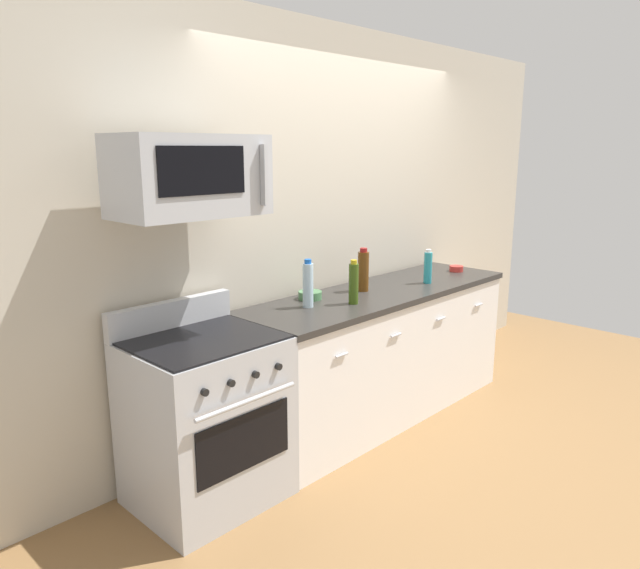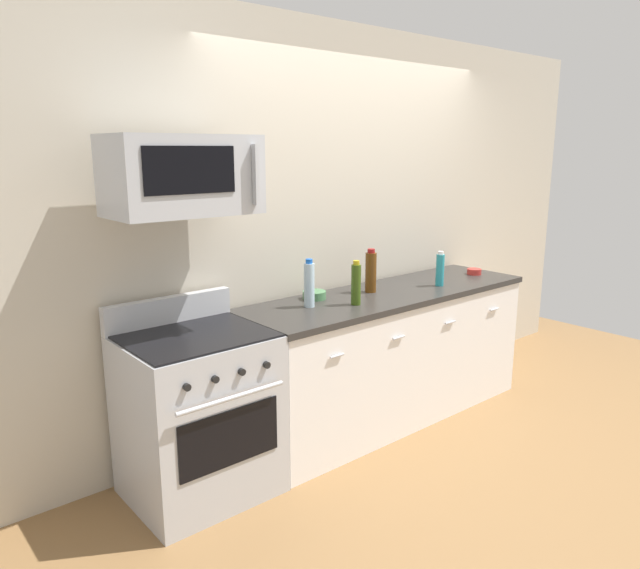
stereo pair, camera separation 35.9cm
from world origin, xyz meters
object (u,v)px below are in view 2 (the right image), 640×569
range_oven (198,413)px  bottle_dish_soap (440,269)px  bottle_wine_amber (371,272)px  bowl_red_small (474,271)px  bottle_olive_oil (356,284)px  bottle_water_clear (309,284)px  microwave (182,175)px  bowl_green_glaze (314,295)px

range_oven → bottle_dish_soap: (1.90, -0.11, 0.57)m
range_oven → bottle_dish_soap: size_ratio=4.28×
bottle_wine_amber → bowl_red_small: bearing=-6.0°
bottle_wine_amber → bottle_olive_oil: bearing=-149.8°
bottle_dish_soap → bottle_olive_oil: 0.82m
range_oven → bottle_olive_oil: (1.08, -0.10, 0.58)m
bottle_wine_amber → bottle_water_clear: 0.57m
bottle_wine_amber → bottle_dish_soap: 0.55m
microwave → bottle_wine_amber: microwave is taller
range_oven → microwave: (0.00, 0.04, 1.28)m
bottle_wine_amber → bowl_green_glaze: (-0.42, 0.10, -0.11)m
microwave → bottle_dish_soap: microwave is taller
microwave → bottle_olive_oil: microwave is taller
range_oven → bottle_dish_soap: bearing=-3.2°
microwave → bottle_water_clear: bearing=0.1°
bottle_olive_oil → bowl_green_glaze: size_ratio=1.83×
microwave → bottle_water_clear: size_ratio=2.47×
bottle_olive_oil → range_oven: bearing=174.5°
range_oven → bottle_olive_oil: bottle_olive_oil is taller
microwave → bottle_olive_oil: (1.08, -0.15, -0.70)m
bottle_olive_oil → microwave: bearing=172.2°
bottle_olive_oil → bottle_wine_amber: bearing=30.2°
bottle_water_clear → bowl_red_small: bottle_water_clear is taller
bowl_green_glaze → range_oven: bearing=-169.6°
bottle_wine_amber → bottle_dish_soap: bottle_wine_amber is taller
bottle_water_clear → bowl_green_glaze: (0.15, 0.13, -0.12)m
range_oven → bowl_red_small: size_ratio=9.77×
bottle_dish_soap → bowl_green_glaze: 0.98m
microwave → bottle_dish_soap: bearing=-4.6°
bowl_green_glaze → bowl_red_small: size_ratio=1.40×
bottle_olive_oil → bottle_water_clear: (-0.26, 0.15, 0.01)m
microwave → bowl_red_small: size_ratio=6.80×
bowl_green_glaze → bottle_dish_soap: bearing=-17.1°
microwave → bottle_water_clear: 1.07m
range_oven → bowl_red_small: (2.42, -0.03, 0.47)m
bottle_dish_soap → bottle_olive_oil: bearing=179.7°
range_oven → bowl_red_small: range_oven is taller
range_oven → bowl_green_glaze: bearing=10.4°
range_oven → bowl_green_glaze: (0.97, 0.18, 0.48)m
bottle_water_clear → bowl_green_glaze: size_ratio=1.96×
microwave → bowl_red_small: bearing=-1.8°
range_oven → bottle_wine_amber: (1.39, 0.08, 0.59)m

